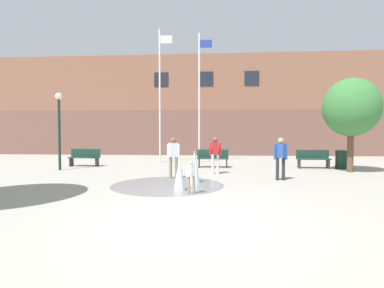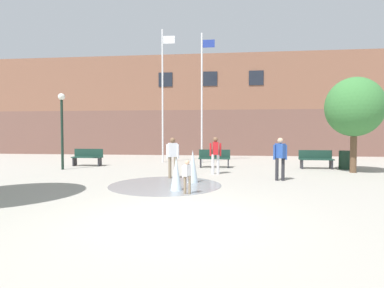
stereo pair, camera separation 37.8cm
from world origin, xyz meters
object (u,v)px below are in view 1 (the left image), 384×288
Objects in this scene: adult_watching at (173,154)px; flagpole_right at (200,94)px; park_bench_near_trashcan at (213,158)px; child_in_fountain at (191,174)px; park_bench_far_right at (313,159)px; lamp_post_left_lane at (59,119)px; adult_in_red at (281,155)px; flagpole_left at (160,92)px; street_tree_near_building at (351,108)px; park_bench_under_left_flagpole at (85,157)px; trash_can at (341,160)px; teen_by_trashcan at (215,152)px.

adult_watching is 7.07m from flagpole_right.
park_bench_near_trashcan is 1.62× the size of child_in_fountain.
park_bench_near_trashcan is 1.00× the size of park_bench_far_right.
adult_watching is 0.43× the size of lamp_post_left_lane.
flagpole_left is at bearing -4.30° from adult_in_red.
street_tree_near_building is (3.66, 2.62, 1.97)m from adult_in_red.
park_bench_far_right is at bearing 4.87° from adult_watching.
park_bench_far_right is at bearing -77.69° from adult_in_red.
park_bench_near_trashcan is 0.21× the size of flagpole_right.
child_in_fountain is 0.23× the size of street_tree_near_building.
park_bench_under_left_flagpole reaches higher than trash_can.
lamp_post_left_lane is at bearing 73.38° from teen_by_trashcan.
park_bench_near_trashcan is 7.69m from lamp_post_left_lane.
park_bench_far_right is 4.69m from adult_in_red.
park_bench_under_left_flagpole is at bearing 179.57° from trash_can.
park_bench_far_right is 1.01× the size of teen_by_trashcan.
park_bench_near_trashcan is at bearing -179.91° from park_bench_far_right.
flagpole_left reaches higher than adult_watching.
adult_in_red is (-2.46, -3.97, 0.45)m from park_bench_far_right.
flagpole_left is at bearing 23.34° from teen_by_trashcan.
flagpole_left is (-3.16, 2.46, 3.73)m from park_bench_near_trashcan.
adult_watching reaches higher than park_bench_near_trashcan.
teen_by_trashcan reaches higher than child_in_fountain.
adult_in_red is 1.00× the size of teen_by_trashcan.
flagpole_left is at bearing 163.28° from park_bench_far_right.
flagpole_left is at bearing 78.99° from adult_watching.
street_tree_near_building is at bearing -22.08° from flagpole_left.
street_tree_near_building is at bearing -6.06° from park_bench_under_left_flagpole.
adult_watching is 0.38× the size of street_tree_near_building.
lamp_post_left_lane is at bearing -134.92° from flagpole_left.
park_bench_far_right is 0.20× the size of flagpole_left.
child_in_fountain is at bearing -129.66° from park_bench_far_right.
park_bench_under_left_flagpole is 1.00× the size of park_bench_near_trashcan.
adult_in_red is at bearing -27.44° from adult_watching.
adult_watching reaches higher than park_bench_far_right.
park_bench_under_left_flagpole is 1.01× the size of adult_watching.
teen_by_trashcan is (1.62, 1.38, 0.00)m from adult_watching.
adult_in_red is at bearing -48.38° from flagpole_left.
lamp_post_left_lane reaches higher than child_in_fountain.
flagpole_left is 2.37m from flagpole_right.
trash_can is at bearing 163.22° from child_in_fountain.
street_tree_near_building reaches higher than park_bench_under_left_flagpole.
park_bench_under_left_flagpole is 1.01× the size of adult_in_red.
park_bench_near_trashcan is 4.15m from adult_watching.
adult_in_red reaches higher than child_in_fountain.
park_bench_near_trashcan is 0.44× the size of lamp_post_left_lane.
lamp_post_left_lane reaches higher than adult_watching.
adult_watching is at bearing 120.11° from teen_by_trashcan.
adult_watching is at bearing -132.96° from child_in_fountain.
lamp_post_left_lane is (-0.47, -1.69, 1.93)m from park_bench_under_left_flagpole.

